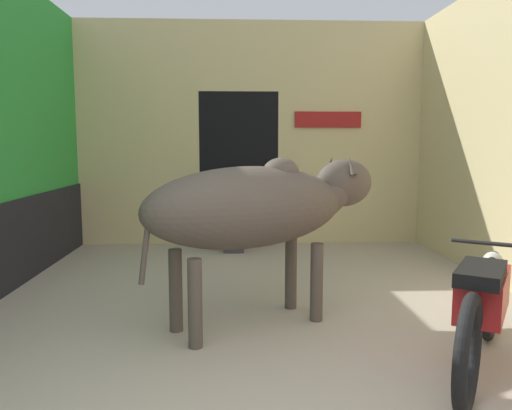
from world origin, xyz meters
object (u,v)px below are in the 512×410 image
at_px(cow, 261,206).
at_px(plastic_stool, 214,233).
at_px(motorcycle_near, 482,305).
at_px(shopkeeper_seated, 234,208).

relative_size(cow, plastic_stool, 5.09).
relative_size(cow, motorcycle_near, 1.32).
height_order(motorcycle_near, shopkeeper_seated, shopkeeper_seated).
bearing_deg(shopkeeper_seated, plastic_stool, 147.90).
xyz_separation_m(cow, plastic_stool, (-0.52, 3.10, -0.78)).
height_order(cow, shopkeeper_seated, cow).
distance_m(cow, plastic_stool, 3.24).
relative_size(shopkeeper_seated, plastic_stool, 2.69).
bearing_deg(plastic_stool, motorcycle_near, -64.31).
xyz_separation_m(cow, shopkeeper_seated, (-0.23, 2.93, -0.39)).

